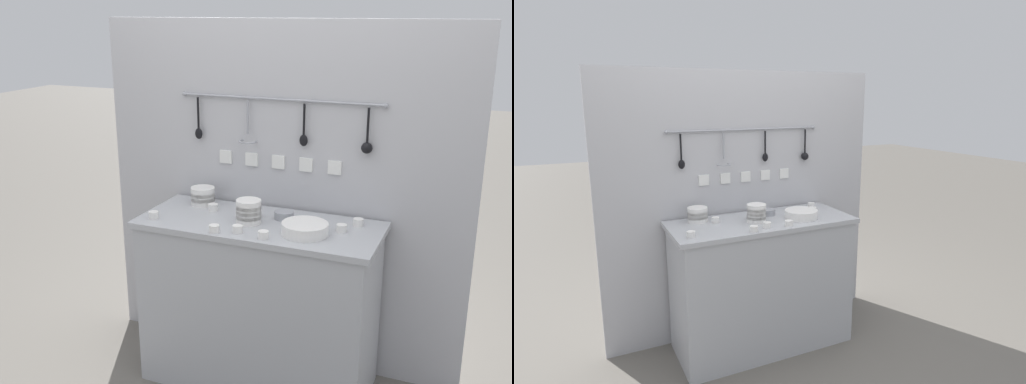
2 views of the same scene
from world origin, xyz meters
TOP-DOWN VIEW (x-y plane):
  - ground_plane at (0.00, 0.00)m, footprint 20.00×20.00m
  - counter at (0.00, 0.00)m, footprint 1.22×0.51m
  - back_wall at (0.00, 0.29)m, footprint 2.02×0.11m
  - bowl_stack_back_corner at (-0.39, 0.15)m, footprint 0.13×0.13m
  - bowl_stack_wide_centre at (-0.05, -0.02)m, footprint 0.13×0.13m
  - plate_stack at (0.26, -0.07)m, footprint 0.22×0.22m
  - steel_mixing_bowl at (0.09, 0.10)m, footprint 0.10×0.10m
  - cup_mid_row at (-0.29, 0.08)m, footprint 0.05×0.05m
  - cup_beside_plates at (0.41, 0.03)m, footprint 0.05×0.05m
  - cup_front_right at (-0.15, -0.21)m, footprint 0.05×0.05m
  - cup_back_right at (-0.05, 0.08)m, footprint 0.05×0.05m
  - cup_centre at (-0.52, -0.15)m, footprint 0.05×0.05m
  - cup_by_caddy at (0.10, -0.19)m, footprint 0.05×0.05m
  - cup_front_left at (0.47, 0.14)m, footprint 0.05×0.05m
  - cup_edge_far at (-0.04, -0.17)m, footprint 0.05×0.05m

SIDE VIEW (x-z plane):
  - ground_plane at x=0.00m, z-range 0.00..0.00m
  - counter at x=0.00m, z-range 0.00..0.90m
  - cup_mid_row at x=-0.29m, z-range 0.90..0.93m
  - cup_beside_plates at x=0.41m, z-range 0.90..0.93m
  - cup_front_right at x=-0.15m, z-range 0.90..0.93m
  - cup_back_right at x=-0.05m, z-range 0.90..0.93m
  - cup_centre at x=-0.52m, z-range 0.90..0.93m
  - cup_by_caddy at x=0.10m, z-range 0.90..0.93m
  - cup_front_left at x=0.47m, z-range 0.90..0.93m
  - cup_edge_far at x=-0.04m, z-range 0.90..0.93m
  - steel_mixing_bowl at x=0.09m, z-range 0.90..0.94m
  - plate_stack at x=0.26m, z-range 0.90..0.95m
  - back_wall at x=0.00m, z-range 0.00..1.87m
  - bowl_stack_back_corner at x=-0.39m, z-range 0.90..0.99m
  - bowl_stack_wide_centre at x=-0.05m, z-range 0.90..1.01m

